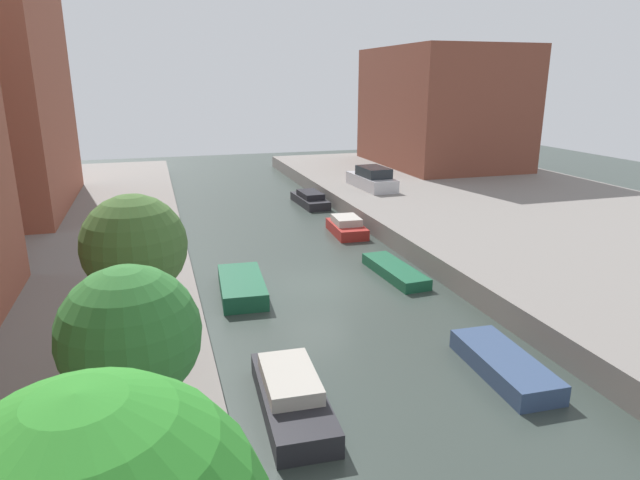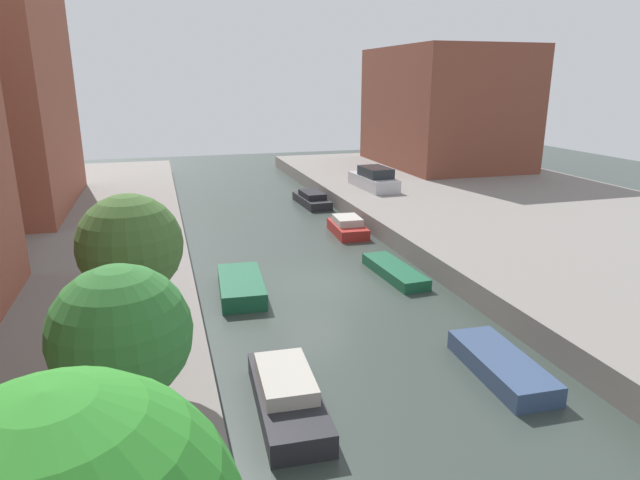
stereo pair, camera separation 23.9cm
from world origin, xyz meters
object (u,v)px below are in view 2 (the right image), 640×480
(moored_boat_right_1, at_px, (501,366))
(moored_boat_right_3, at_px, (348,227))
(parked_car, at_px, (374,179))
(moored_boat_left_1, at_px, (287,395))
(street_tree_2, at_px, (130,246))
(moored_boat_right_4, at_px, (312,199))
(low_block_right, at_px, (444,107))
(street_tree_1, at_px, (121,335))
(moored_boat_right_2, at_px, (395,271))
(moored_boat_left_2, at_px, (241,286))

(moored_boat_right_1, xyz_separation_m, moored_boat_right_3, (0.67, 15.41, 0.11))
(parked_car, bearing_deg, moored_boat_left_1, -116.83)
(street_tree_2, height_order, moored_boat_right_4, street_tree_2)
(low_block_right, relative_size, parked_car, 2.87)
(parked_car, xyz_separation_m, moored_boat_right_4, (-4.30, 0.46, -1.23))
(street_tree_1, relative_size, street_tree_2, 0.94)
(moored_boat_right_1, height_order, moored_boat_right_2, moored_boat_right_1)
(low_block_right, distance_m, moored_boat_right_3, 22.00)
(parked_car, bearing_deg, moored_boat_right_2, -108.22)
(moored_boat_left_1, relative_size, moored_boat_left_2, 1.09)
(low_block_right, height_order, moored_boat_right_1, low_block_right)
(street_tree_2, bearing_deg, moored_boat_right_4, 64.07)
(moored_boat_left_1, bearing_deg, moored_boat_right_2, 51.32)
(street_tree_2, relative_size, parked_car, 0.96)
(parked_car, xyz_separation_m, moored_boat_left_1, (-11.36, -22.46, -1.20))
(street_tree_2, bearing_deg, moored_boat_right_3, 53.46)
(moored_boat_left_2, bearing_deg, street_tree_1, -107.02)
(moored_boat_left_2, height_order, moored_boat_right_2, moored_boat_left_2)
(parked_car, bearing_deg, moored_boat_left_2, -128.55)
(street_tree_1, distance_m, moored_boat_right_2, 16.11)
(moored_boat_right_2, height_order, moored_boat_right_3, moored_boat_right_3)
(moored_boat_right_2, xyz_separation_m, moored_boat_right_4, (0.33, 14.51, 0.16))
(street_tree_2, distance_m, parked_car, 26.11)
(low_block_right, xyz_separation_m, street_tree_2, (-24.73, -30.02, -1.50))
(street_tree_2, xyz_separation_m, moored_boat_right_1, (9.83, -1.24, -4.10))
(low_block_right, xyz_separation_m, moored_boat_left_2, (-21.18, -22.93, -5.57))
(moored_boat_right_2, height_order, moored_boat_right_4, moored_boat_right_4)
(moored_boat_left_2, bearing_deg, moored_boat_right_2, 1.27)
(moored_boat_left_1, distance_m, moored_boat_right_3, 16.86)
(moored_boat_left_1, bearing_deg, street_tree_2, 161.55)
(moored_boat_right_1, xyz_separation_m, moored_boat_right_2, (0.41, 8.48, -0.06))
(low_block_right, bearing_deg, moored_boat_right_1, -115.49)
(parked_car, bearing_deg, street_tree_1, -119.94)
(low_block_right, bearing_deg, moored_boat_right_3, -131.92)
(moored_boat_left_2, bearing_deg, moored_boat_left_1, -90.32)
(street_tree_1, xyz_separation_m, moored_boat_right_4, (10.57, 26.28, -3.81))
(street_tree_2, relative_size, moored_boat_right_2, 1.10)
(moored_boat_left_2, distance_m, moored_boat_right_2, 6.69)
(moored_boat_left_2, bearing_deg, low_block_right, 47.28)
(moored_boat_left_1, height_order, moored_boat_left_2, moored_boat_left_1)
(moored_boat_left_2, bearing_deg, moored_boat_right_4, 64.42)
(street_tree_2, relative_size, moored_boat_right_4, 1.07)
(parked_car, distance_m, moored_boat_right_4, 4.49)
(moored_boat_left_1, xyz_separation_m, moored_boat_right_4, (7.06, 22.92, -0.03))
(parked_car, relative_size, moored_boat_right_4, 1.12)
(street_tree_1, relative_size, moored_boat_left_2, 1.10)
(street_tree_1, distance_m, moored_boat_left_2, 12.76)
(moored_boat_left_1, relative_size, moored_boat_right_4, 1.00)
(low_block_right, height_order, street_tree_2, low_block_right)
(moored_boat_left_2, distance_m, moored_boat_right_1, 10.43)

